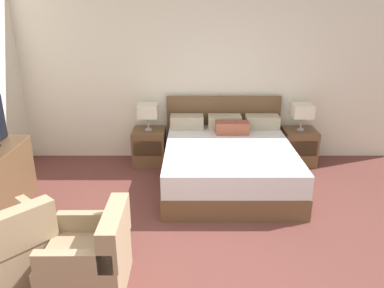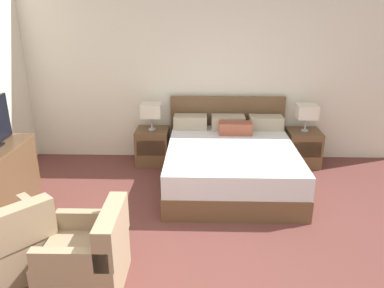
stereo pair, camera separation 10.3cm
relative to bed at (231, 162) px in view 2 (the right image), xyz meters
name	(u,v)px [view 2 (the right image)]	position (x,y,z in m)	size (l,w,h in m)	color
wall_back	(199,71)	(-0.46, 1.02, 1.10)	(6.62, 0.06, 2.82)	silver
bed	(231,162)	(0.00, 0.00, 0.00)	(1.80, 2.02, 1.03)	brown
nightstand_left	(153,146)	(-1.18, 0.69, -0.04)	(0.50, 0.48, 0.55)	brown
nightstand_right	(303,148)	(1.18, 0.69, -0.04)	(0.50, 0.48, 0.55)	brown
table_lamp_left	(151,110)	(-1.18, 0.70, 0.54)	(0.30, 0.30, 0.41)	#B7B7BC
table_lamp_right	(307,112)	(1.18, 0.70, 0.54)	(0.30, 0.30, 0.41)	#B7B7BC
armchair_by_window	(9,246)	(-2.16, -1.96, -0.03)	(0.97, 0.97, 0.76)	#9E8466
armchair_companion	(89,258)	(-1.38, -2.12, -0.03)	(0.70, 0.69, 0.76)	#9E8466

